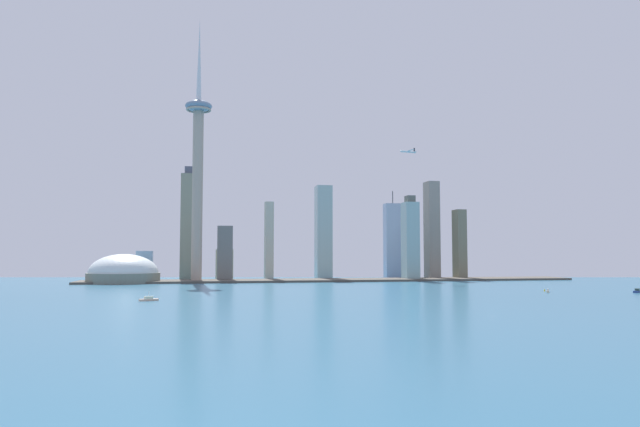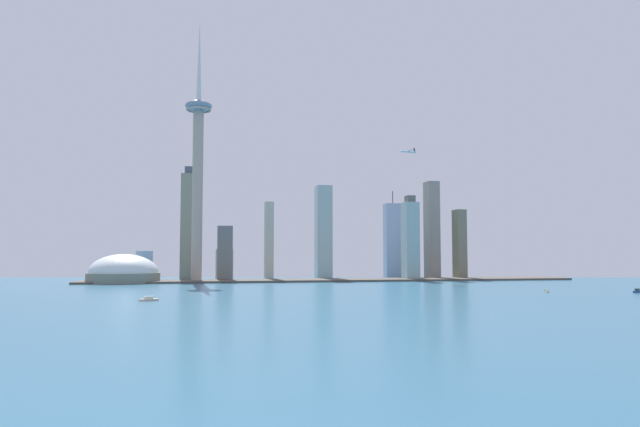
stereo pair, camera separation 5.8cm
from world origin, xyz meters
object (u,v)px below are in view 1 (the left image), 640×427
at_px(stadium_dome, 123,274).
at_px(skyscraper_4, 224,263).
at_px(skyscraper_2, 189,225).
at_px(skyscraper_6, 269,241).
at_px(boat_2, 149,299).
at_px(airplane, 408,152).
at_px(channel_buoy_0, 545,290).
at_px(skyscraper_10, 460,244).
at_px(skyscraper_8, 410,240).
at_px(skyscraper_9, 323,232).
at_px(skyscraper_5, 432,230).
at_px(skyscraper_3, 144,266).
at_px(skyscraper_7, 393,241).
at_px(observation_tower, 198,157).
at_px(skyscraper_1, 413,254).
at_px(boat_1, 548,291).
at_px(skyscraper_0, 225,254).

xyz_separation_m(stadium_dome, skyscraper_4, (139.46, 103.99, 13.08)).
relative_size(skyscraper_2, skyscraper_6, 1.46).
xyz_separation_m(stadium_dome, skyscraper_2, (84.76, 79.78, 71.29)).
bearing_deg(boat_2, airplane, -157.68).
distance_m(skyscraper_4, channel_buoy_0, 498.03).
bearing_deg(boat_2, skyscraper_10, -161.42).
xyz_separation_m(stadium_dome, skyscraper_8, (414.15, 3.50, 48.60)).
bearing_deg(skyscraper_2, skyscraper_8, -13.04).
height_order(skyscraper_8, boat_2, skyscraper_8).
xyz_separation_m(skyscraper_9, channel_buoy_0, (172.80, -336.00, -72.01)).
distance_m(skyscraper_5, skyscraper_9, 172.86).
bearing_deg(skyscraper_5, skyscraper_10, -21.62).
relative_size(skyscraper_3, skyscraper_10, 0.40).
bearing_deg(stadium_dome, boat_2, -79.00).
bearing_deg(skyscraper_3, airplane, -7.56).
bearing_deg(skyscraper_7, skyscraper_6, -171.23).
height_order(skyscraper_7, channel_buoy_0, skyscraper_7).
bearing_deg(skyscraper_9, observation_tower, -161.95).
height_order(stadium_dome, skyscraper_5, skyscraper_5).
bearing_deg(skyscraper_1, boat_1, -87.59).
height_order(skyscraper_3, skyscraper_5, skyscraper_5).
bearing_deg(skyscraper_4, skyscraper_5, -11.42).
distance_m(skyscraper_10, airplane, 173.18).
bearing_deg(boat_2, skyscraper_3, -103.45).
xyz_separation_m(skyscraper_9, boat_1, (165.75, -353.52, -72.12)).
bearing_deg(skyscraper_2, skyscraper_5, -6.21).
relative_size(skyscraper_5, boat_1, 24.34).
xyz_separation_m(skyscraper_1, boat_2, (-379.55, -394.67, -38.22)).
height_order(observation_tower, skyscraper_7, observation_tower).
bearing_deg(stadium_dome, skyscraper_2, 43.27).
relative_size(skyscraper_9, channel_buoy_0, 52.00).
bearing_deg(boat_1, skyscraper_0, 82.72).
xyz_separation_m(skyscraper_1, skyscraper_3, (-418.52, -36.40, -17.75)).
height_order(skyscraper_9, boat_1, skyscraper_9).
relative_size(skyscraper_5, boat_2, 9.41).
bearing_deg(skyscraper_4, skyscraper_7, -3.57).
xyz_separation_m(skyscraper_2, skyscraper_8, (329.39, -76.28, -22.69)).
xyz_separation_m(skyscraper_9, boat_2, (-228.98, -386.93, -72.01)).
height_order(skyscraper_4, channel_buoy_0, skyscraper_4).
bearing_deg(skyscraper_0, skyscraper_8, -3.79).
distance_m(skyscraper_4, skyscraper_7, 277.36).
height_order(skyscraper_3, skyscraper_8, skyscraper_8).
relative_size(skyscraper_1, skyscraper_8, 0.66).
xyz_separation_m(boat_2, channel_buoy_0, (401.77, 50.93, -0.00)).
bearing_deg(skyscraper_6, skyscraper_1, 4.01).
xyz_separation_m(skyscraper_6, skyscraper_9, (86.88, 8.89, 13.86)).
xyz_separation_m(observation_tower, skyscraper_8, (316.63, 3.33, -116.54)).
distance_m(boat_2, airplane, 498.10).
height_order(observation_tower, skyscraper_2, observation_tower).
distance_m(skyscraper_3, skyscraper_10, 479.86).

